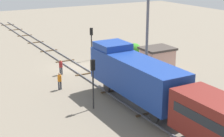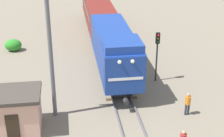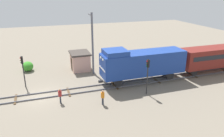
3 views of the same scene
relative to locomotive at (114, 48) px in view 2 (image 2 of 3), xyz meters
The scene contains 7 objects.
locomotive is the anchor object (origin of this frame).
passenger_car_leading 13.34m from the locomotive, 90.00° to the left, with size 2.84×14.00×3.66m.
traffic_signal_mid 3.54m from the locomotive, 15.71° to the right, with size 0.32×0.34×4.27m.
worker_by_signal 7.99m from the locomotive, 57.36° to the right, with size 0.38×0.38×1.70m.
catenary_mast 7.55m from the locomotive, 133.74° to the right, with size 1.94×0.28×8.81m.
relay_hut 10.17m from the locomotive, 138.08° to the right, with size 3.50×2.90×2.74m.
bush_near 12.52m from the locomotive, 139.60° to the left, with size 1.70×1.39×1.24m, color #298226.
Camera 2 is at (-3.96, -13.82, 12.91)m, focal length 55.00 mm.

